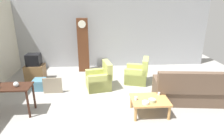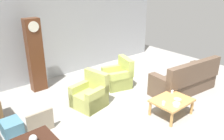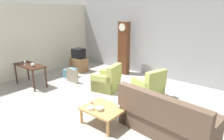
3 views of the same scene
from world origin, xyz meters
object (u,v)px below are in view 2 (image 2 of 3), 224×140
(armchair_olive_near, at_px, (90,95))
(cup_blue_rimmed, at_px, (164,103))
(grandfather_clock, at_px, (35,55))
(glass_dome_cloche, at_px, (33,139))
(storage_box_blue, at_px, (12,128))
(framed_picture_leaning, at_px, (41,123))
(bowl_shallow_green, at_px, (177,100))
(cup_white_porcelain, at_px, (172,92))
(armchair_olive_far, at_px, (118,77))
(couch_floral, at_px, (185,81))
(coffee_table_wood, at_px, (172,102))
(bowl_white_stacked, at_px, (176,105))

(armchair_olive_near, xyz_separation_m, cup_blue_rimmed, (0.92, -1.71, 0.16))
(grandfather_clock, height_order, glass_dome_cloche, grandfather_clock)
(cup_blue_rimmed, bearing_deg, storage_box_blue, 149.04)
(framed_picture_leaning, height_order, bowl_shallow_green, framed_picture_leaning)
(cup_white_porcelain, bearing_deg, armchair_olive_far, 96.63)
(cup_blue_rimmed, bearing_deg, framed_picture_leaning, 149.50)
(glass_dome_cloche, bearing_deg, grandfather_clock, 66.13)
(couch_floral, height_order, framed_picture_leaning, couch_floral)
(couch_floral, distance_m, grandfather_clock, 4.52)
(couch_floral, bearing_deg, bowl_shallow_green, -153.78)
(grandfather_clock, distance_m, cup_white_porcelain, 4.05)
(grandfather_clock, relative_size, glass_dome_cloche, 16.68)
(coffee_table_wood, distance_m, cup_blue_rimmed, 0.39)
(armchair_olive_far, xyz_separation_m, storage_box_blue, (-3.42, -0.36, -0.13))
(cup_white_porcelain, bearing_deg, armchair_olive_near, 137.59)
(framed_picture_leaning, relative_size, glass_dome_cloche, 4.55)
(armchair_olive_near, xyz_separation_m, bowl_shallow_green, (1.31, -1.82, 0.15))
(coffee_table_wood, distance_m, bowl_shallow_green, 0.17)
(framed_picture_leaning, relative_size, storage_box_blue, 1.29)
(cup_white_porcelain, height_order, cup_blue_rimmed, cup_blue_rimmed)
(cup_blue_rimmed, height_order, bowl_white_stacked, cup_blue_rimmed)
(armchair_olive_far, height_order, glass_dome_cloche, armchair_olive_far)
(couch_floral, distance_m, cup_white_porcelain, 1.10)
(glass_dome_cloche, bearing_deg, bowl_white_stacked, -8.10)
(bowl_shallow_green, bearing_deg, armchair_olive_far, 88.26)
(cup_white_porcelain, height_order, bowl_white_stacked, cup_white_porcelain)
(bowl_shallow_green, bearing_deg, coffee_table_wood, 96.44)
(cup_white_porcelain, distance_m, cup_blue_rimmed, 0.72)
(storage_box_blue, bearing_deg, coffee_table_wood, -27.68)
(coffee_table_wood, bearing_deg, armchair_olive_near, 127.60)
(grandfather_clock, bearing_deg, armchair_olive_near, -70.73)
(couch_floral, relative_size, cup_blue_rimmed, 23.04)
(coffee_table_wood, height_order, storage_box_blue, coffee_table_wood)
(couch_floral, relative_size, glass_dome_cloche, 16.56)
(armchair_olive_near, height_order, armchair_olive_far, same)
(glass_dome_cloche, relative_size, bowl_shallow_green, 0.70)
(storage_box_blue, bearing_deg, couch_floral, -14.76)
(bowl_shallow_green, bearing_deg, couch_floral, 26.22)
(couch_floral, height_order, coffee_table_wood, couch_floral)
(coffee_table_wood, xyz_separation_m, grandfather_clock, (-1.94, 3.53, 0.74))
(cup_white_porcelain, relative_size, cup_blue_rimmed, 0.80)
(armchair_olive_far, xyz_separation_m, cup_white_porcelain, (0.22, -1.88, 0.16))
(grandfather_clock, relative_size, framed_picture_leaning, 3.66)
(storage_box_blue, relative_size, bowl_shallow_green, 2.49)
(framed_picture_leaning, distance_m, cup_blue_rimmed, 2.84)
(couch_floral, bearing_deg, coffee_table_wood, -159.21)
(bowl_white_stacked, bearing_deg, armchair_olive_far, 83.74)
(bowl_white_stacked, bearing_deg, coffee_table_wood, 54.80)
(armchair_olive_far, height_order, cup_white_porcelain, armchair_olive_far)
(cup_white_porcelain, relative_size, bowl_white_stacked, 0.45)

